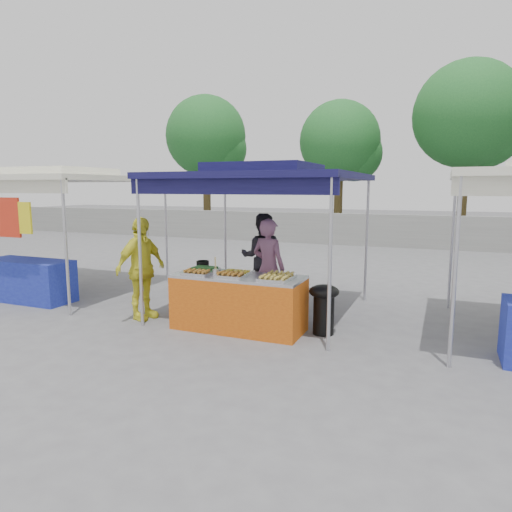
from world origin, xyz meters
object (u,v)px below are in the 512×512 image
at_px(vendor_table, 239,302).
at_px(vendor_woman, 269,268).
at_px(wok_burner, 324,305).
at_px(cooking_pot, 203,264).
at_px(customer_person, 141,268).
at_px(helper_man, 262,257).

bearing_deg(vendor_table, vendor_woman, 79.31).
xyz_separation_m(vendor_table, wok_burner, (1.26, 0.28, 0.02)).
distance_m(cooking_pot, customer_person, 1.02).
relative_size(helper_man, customer_person, 0.99).
xyz_separation_m(vendor_table, customer_person, (-1.73, -0.07, 0.42)).
relative_size(cooking_pot, vendor_woman, 0.12).
distance_m(cooking_pot, helper_man, 1.65).
xyz_separation_m(wok_burner, customer_person, (-3.00, -0.35, 0.40)).
bearing_deg(customer_person, helper_man, -21.87).
relative_size(vendor_table, customer_person, 1.18).
bearing_deg(wok_burner, customer_person, -165.44).
distance_m(wok_burner, customer_person, 3.05).
height_order(vendor_table, cooking_pot, cooking_pot).
xyz_separation_m(vendor_woman, customer_person, (-1.90, -0.93, 0.02)).
height_order(wok_burner, customer_person, customer_person).
distance_m(vendor_table, cooking_pot, 1.01).
relative_size(vendor_woman, helper_man, 0.99).
relative_size(wok_burner, customer_person, 0.44).
bearing_deg(wok_burner, cooking_pot, -174.02).
bearing_deg(vendor_table, cooking_pot, 156.80).
bearing_deg(vendor_table, helper_man, 101.41).
xyz_separation_m(vendor_table, helper_man, (-0.39, 1.94, 0.42)).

